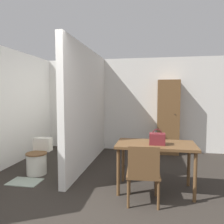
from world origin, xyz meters
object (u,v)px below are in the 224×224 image
at_px(dining_table, 156,149).
at_px(wooden_chair, 143,172).
at_px(wooden_cabinet, 168,117).
at_px(handbag, 157,139).
at_px(toilet, 38,159).

bearing_deg(dining_table, wooden_chair, -109.44).
distance_m(dining_table, wooden_cabinet, 2.34).
height_order(handbag, wooden_cabinet, wooden_cabinet).
relative_size(toilet, wooden_cabinet, 0.35).
bearing_deg(dining_table, wooden_cabinet, 81.56).
bearing_deg(dining_table, handbag, -75.10).
distance_m(wooden_chair, handbag, 0.59).
bearing_deg(toilet, dining_table, -9.51).
height_order(wooden_chair, wooden_cabinet, wooden_cabinet).
height_order(toilet, wooden_cabinet, wooden_cabinet).
xyz_separation_m(wooden_chair, wooden_cabinet, (0.51, 2.78, 0.48)).
distance_m(toilet, wooden_cabinet, 3.28).
relative_size(dining_table, wooden_chair, 1.43).
bearing_deg(wooden_chair, dining_table, 66.76).
distance_m(dining_table, wooden_chair, 0.55).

